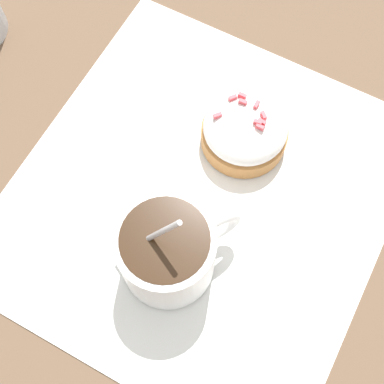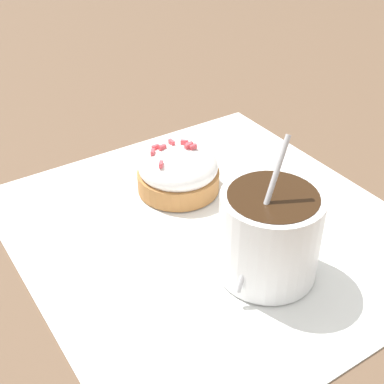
{
  "view_description": "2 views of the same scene",
  "coord_description": "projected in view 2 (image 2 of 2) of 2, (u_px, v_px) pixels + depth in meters",
  "views": [
    {
      "loc": [
        0.15,
        0.09,
        0.44
      ],
      "look_at": [
        0.01,
        -0.0,
        0.04
      ],
      "focal_mm": 50.0,
      "sensor_mm": 36.0,
      "label": 1
    },
    {
      "loc": [
        0.32,
        -0.17,
        0.29
      ],
      "look_at": [
        -0.01,
        -0.01,
        0.04
      ],
      "focal_mm": 50.0,
      "sensor_mm": 36.0,
      "label": 2
    }
  ],
  "objects": [
    {
      "name": "ground_plane",
      "position": [
        211.0,
        230.0,
        0.46
      ],
      "size": [
        3.0,
        3.0,
        0.0
      ],
      "primitive_type": "plane",
      "color": "brown"
    },
    {
      "name": "paper_napkin",
      "position": [
        211.0,
        228.0,
        0.46
      ],
      "size": [
        0.37,
        0.35,
        0.0
      ],
      "color": "white",
      "rests_on": "ground_plane"
    },
    {
      "name": "coffee_cup",
      "position": [
        270.0,
        230.0,
        0.4
      ],
      "size": [
        0.1,
        0.08,
        0.12
      ],
      "color": "white",
      "rests_on": "paper_napkin"
    },
    {
      "name": "frosted_pastry",
      "position": [
        179.0,
        171.0,
        0.5
      ],
      "size": [
        0.08,
        0.08,
        0.05
      ],
      "color": "#B2753D",
      "rests_on": "paper_napkin"
    }
  ]
}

